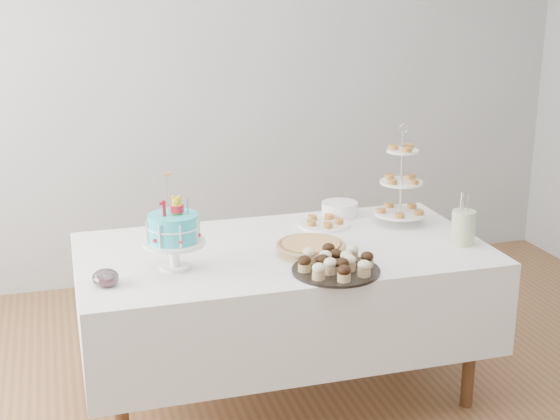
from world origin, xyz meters
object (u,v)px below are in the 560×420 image
object	(u,v)px
jam_bowl_a	(106,279)
plate_stack	(340,209)
jam_bowl_b	(105,277)
cupcake_tray	(336,263)
pie	(311,247)
tiered_stand	(401,183)
birthday_cake	(174,244)
pastry_plate	(324,222)
utensil_pitcher	(463,226)
table	(283,292)

from	to	relation	value
jam_bowl_a	plate_stack	bearing A→B (deg)	26.81
jam_bowl_a	jam_bowl_b	size ratio (longest dim) A/B	0.98
cupcake_tray	jam_bowl_b	bearing A→B (deg)	171.69
pie	plate_stack	size ratio (longest dim) A/B	1.70
tiered_stand	plate_stack	world-z (taller)	tiered_stand
birthday_cake	pastry_plate	distance (m)	0.93
birthday_cake	tiered_stand	xyz separation A→B (m)	(1.22, 0.32, 0.10)
birthday_cake	tiered_stand	distance (m)	1.27
jam_bowl_b	tiered_stand	bearing A→B (deg)	15.02
cupcake_tray	utensil_pitcher	size ratio (longest dim) A/B	1.52
tiered_stand	utensil_pitcher	xyz separation A→B (m)	(0.15, -0.38, -0.13)
birthday_cake	jam_bowl_a	world-z (taller)	birthday_cake
cupcake_tray	tiered_stand	size ratio (longest dim) A/B	0.74
pastry_plate	utensil_pitcher	world-z (taller)	utensil_pitcher
table	pastry_plate	bearing A→B (deg)	41.60
jam_bowl_b	utensil_pitcher	bearing A→B (deg)	1.04
cupcake_tray	tiered_stand	xyz separation A→B (m)	(0.56, 0.55, 0.18)
plate_stack	utensil_pitcher	xyz separation A→B (m)	(0.41, -0.59, 0.05)
plate_stack	jam_bowl_b	distance (m)	1.42
plate_stack	pastry_plate	world-z (taller)	plate_stack
birthday_cake	jam_bowl_b	distance (m)	0.33
table	pastry_plate	xyz separation A→B (m)	(0.30, 0.26, 0.24)
jam_bowl_b	cupcake_tray	bearing A→B (deg)	-8.31
plate_stack	pie	bearing A→B (deg)	-123.16
tiered_stand	utensil_pitcher	distance (m)	0.43
cupcake_tray	jam_bowl_a	xyz separation A→B (m)	(-0.97, 0.12, -0.01)
tiered_stand	jam_bowl_a	distance (m)	1.60
pastry_plate	jam_bowl_b	distance (m)	1.24
cupcake_tray	jam_bowl_b	xyz separation A→B (m)	(-0.97, 0.14, -0.01)
table	cupcake_tray	bearing A→B (deg)	-70.24
tiered_stand	plate_stack	bearing A→B (deg)	139.76
table	jam_bowl_b	bearing A→B (deg)	-165.15
birthday_cake	jam_bowl_a	bearing A→B (deg)	-165.46
jam_bowl_a	utensil_pitcher	bearing A→B (deg)	1.77
pie	jam_bowl_a	bearing A→B (deg)	-171.89
pie	pastry_plate	world-z (taller)	pie
pie	jam_bowl_b	xyz separation A→B (m)	(-0.94, -0.11, 0.00)
table	utensil_pitcher	xyz separation A→B (m)	(0.84, -0.19, 0.32)
jam_bowl_b	pie	bearing A→B (deg)	6.83
pastry_plate	utensil_pitcher	xyz separation A→B (m)	(0.54, -0.46, 0.07)
table	jam_bowl_a	distance (m)	0.91
table	jam_bowl_b	world-z (taller)	jam_bowl_b
table	cupcake_tray	world-z (taller)	cupcake_tray
birthday_cake	tiered_stand	size ratio (longest dim) A/B	0.81
utensil_pitcher	tiered_stand	bearing A→B (deg)	114.91
jam_bowl_a	utensil_pitcher	xyz separation A→B (m)	(1.68, 0.05, 0.06)
plate_stack	jam_bowl_a	world-z (taller)	plate_stack
plate_stack	utensil_pitcher	world-z (taller)	utensil_pitcher
jam_bowl_a	jam_bowl_b	world-z (taller)	jam_bowl_b
jam_bowl_a	table	bearing A→B (deg)	16.20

